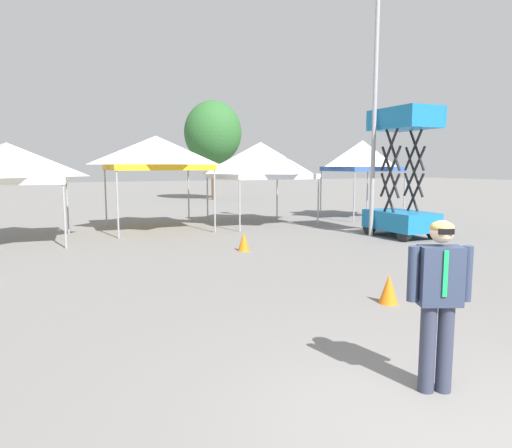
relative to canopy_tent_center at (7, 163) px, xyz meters
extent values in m
plane|color=slate|center=(4.07, -12.98, -2.40)|extent=(140.00, 140.00, 0.00)
cylinder|color=#9E9EA3|center=(1.42, -1.66, -1.40)|extent=(0.06, 0.06, 2.01)
cylinder|color=#9E9EA3|center=(1.66, 1.42, -1.40)|extent=(0.06, 0.06, 2.01)
pyramid|color=white|center=(0.00, 0.00, 0.10)|extent=(3.49, 3.49, 1.00)
cube|color=white|center=(0.00, 0.00, -0.50)|extent=(3.46, 3.46, 0.20)
cylinder|color=#9E9EA3|center=(3.06, -0.35, -1.22)|extent=(0.06, 0.06, 2.37)
cylinder|color=#9E9EA3|center=(6.35, -0.40, -1.22)|extent=(0.06, 0.06, 2.37)
cylinder|color=#9E9EA3|center=(3.12, 2.94, -1.22)|extent=(0.06, 0.06, 2.37)
cylinder|color=#9E9EA3|center=(6.40, 2.88, -1.22)|extent=(0.06, 0.06, 2.37)
pyramid|color=white|center=(4.73, 1.27, 0.49)|extent=(3.50, 3.50, 1.03)
cube|color=yellow|center=(4.73, 1.27, -0.13)|extent=(3.47, 3.47, 0.20)
cylinder|color=#9E9EA3|center=(7.21, -0.61, -1.39)|extent=(0.06, 0.06, 2.03)
cylinder|color=#9E9EA3|center=(10.51, -0.56, -1.39)|extent=(0.06, 0.06, 2.03)
cylinder|color=#9E9EA3|center=(7.15, 2.69, -1.39)|extent=(0.06, 0.06, 2.03)
cylinder|color=#9E9EA3|center=(10.46, 2.74, -1.39)|extent=(0.06, 0.06, 2.03)
pyramid|color=white|center=(8.83, 1.07, 0.24)|extent=(3.52, 3.52, 1.23)
cube|color=white|center=(8.83, 1.07, -0.48)|extent=(3.49, 3.49, 0.20)
cylinder|color=#9E9EA3|center=(12.57, -0.05, -1.26)|extent=(0.06, 0.06, 2.29)
cylinder|color=#9E9EA3|center=(15.20, -0.13, -1.26)|extent=(0.06, 0.06, 2.29)
cylinder|color=#9E9EA3|center=(12.65, 2.57, -1.26)|extent=(0.06, 0.06, 2.29)
cylinder|color=#9E9EA3|center=(15.27, 2.49, -1.26)|extent=(0.06, 0.06, 2.29)
pyramid|color=white|center=(13.92, 1.22, 0.47)|extent=(2.83, 2.83, 1.15)
cube|color=#3359B2|center=(13.92, 1.22, -0.21)|extent=(2.81, 2.81, 0.20)
cylinder|color=black|center=(10.93, -4.78, -2.16)|extent=(0.19, 0.48, 0.48)
cylinder|color=black|center=(12.12, -4.82, -2.16)|extent=(0.19, 0.48, 0.48)
cylinder|color=black|center=(10.97, -3.06, -2.16)|extent=(0.19, 0.48, 0.48)
cylinder|color=black|center=(12.16, -3.09, -2.16)|extent=(0.19, 0.48, 0.48)
cube|color=#1972AD|center=(11.54, -3.94, -1.86)|extent=(1.46, 2.34, 0.60)
cylinder|color=black|center=(11.05, -3.93, -1.13)|extent=(0.10, 0.93, 1.65)
cylinder|color=black|center=(11.05, -3.93, -1.13)|extent=(0.10, 0.93, 1.65)
cylinder|color=black|center=(12.03, -3.95, -1.13)|extent=(0.10, 0.93, 1.65)
cylinder|color=black|center=(12.03, -3.95, -1.13)|extent=(0.10, 0.93, 1.65)
cylinder|color=black|center=(11.05, -3.93, -0.27)|extent=(0.10, 0.93, 1.65)
cylinder|color=black|center=(11.05, -3.93, -0.27)|extent=(0.10, 0.93, 1.65)
cylinder|color=black|center=(12.03, -3.95, -0.27)|extent=(0.10, 0.93, 1.65)
cylinder|color=black|center=(12.03, -3.95, -0.27)|extent=(0.10, 0.93, 1.65)
cylinder|color=black|center=(11.05, -3.93, 0.59)|extent=(0.10, 0.93, 1.65)
cylinder|color=black|center=(11.05, -3.93, 0.59)|extent=(0.10, 0.93, 1.65)
cylinder|color=black|center=(12.03, -3.95, 0.59)|extent=(0.10, 0.93, 1.65)
cylinder|color=black|center=(12.03, -3.95, 0.59)|extent=(0.10, 0.93, 1.65)
cube|color=#1972AD|center=(11.54, -3.94, 1.14)|extent=(1.39, 2.22, 0.12)
cube|color=#1972AD|center=(11.52, -5.00, 1.47)|extent=(1.33, 0.09, 0.55)
cube|color=#1972AD|center=(11.57, -2.88, 1.47)|extent=(1.33, 0.09, 0.55)
cube|color=#1972AD|center=(10.90, -3.92, 1.47)|extent=(0.12, 2.19, 0.55)
cube|color=#1972AD|center=(12.19, -3.95, 1.47)|extent=(0.12, 2.19, 0.55)
cylinder|color=#33384C|center=(4.31, -12.29, -1.94)|extent=(0.16, 0.16, 0.92)
cylinder|color=#33384C|center=(4.47, -12.37, -1.94)|extent=(0.16, 0.16, 0.92)
cube|color=#2D3851|center=(4.39, -12.33, -1.18)|extent=(0.48, 0.39, 0.60)
cylinder|color=#2D3851|center=(4.14, -12.22, -1.16)|extent=(0.11, 0.11, 0.56)
cylinder|color=#2D3851|center=(4.64, -12.44, -1.16)|extent=(0.11, 0.11, 0.56)
sphere|color=beige|center=(4.39, -12.33, -0.74)|extent=(0.23, 0.23, 0.23)
ellipsoid|color=tan|center=(4.39, -12.33, -0.70)|extent=(0.23, 0.23, 0.14)
cube|color=black|center=(4.35, -12.43, -0.72)|extent=(0.15, 0.08, 0.06)
cube|color=#19BF59|center=(4.34, -12.45, -1.13)|extent=(0.05, 0.03, 0.46)
cylinder|color=#9E9EA3|center=(10.76, -3.41, 2.29)|extent=(0.14, 0.14, 9.38)
cylinder|color=brown|center=(11.85, 14.94, -0.89)|extent=(0.28, 0.28, 3.03)
ellipsoid|color=#2D662D|center=(11.85, 14.94, 2.20)|extent=(3.93, 3.93, 4.32)
cone|color=orange|center=(5.81, -4.15, -2.14)|extent=(0.32, 0.32, 0.52)
cone|color=orange|center=(6.07, -9.69, -2.15)|extent=(0.32, 0.32, 0.50)
camera|label=1|loc=(0.79, -15.68, -0.09)|focal=32.64mm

